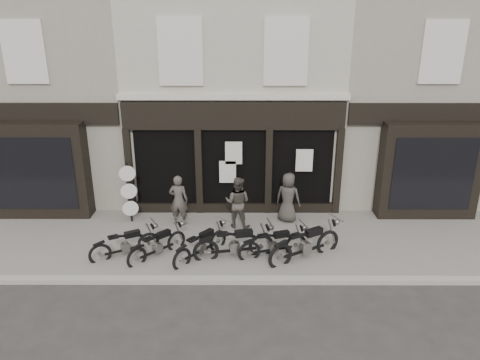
{
  "coord_description": "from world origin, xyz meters",
  "views": [
    {
      "loc": [
        0.24,
        -11.66,
        6.76
      ],
      "look_at": [
        0.21,
        1.6,
        1.77
      ],
      "focal_mm": 35.0,
      "sensor_mm": 36.0,
      "label": 1
    }
  ],
  "objects_px": {
    "advert_sign_post": "(130,196)",
    "man_right": "(288,197)",
    "motorcycle_4": "(274,246)",
    "motorcycle_2": "(201,247)",
    "motorcycle_5": "(306,247)",
    "motorcycle_1": "(158,247)",
    "man_left": "(179,200)",
    "motorcycle_3": "(235,246)",
    "man_centre": "(238,202)",
    "motorcycle_0": "(126,246)"
  },
  "relations": [
    {
      "from": "motorcycle_3",
      "to": "man_centre",
      "type": "height_order",
      "value": "man_centre"
    },
    {
      "from": "motorcycle_1",
      "to": "motorcycle_4",
      "type": "distance_m",
      "value": 3.26
    },
    {
      "from": "motorcycle_5",
      "to": "man_centre",
      "type": "height_order",
      "value": "man_centre"
    },
    {
      "from": "motorcycle_3",
      "to": "motorcycle_4",
      "type": "relative_size",
      "value": 1.15
    },
    {
      "from": "motorcycle_2",
      "to": "motorcycle_3",
      "type": "xyz_separation_m",
      "value": [
        0.95,
        -0.03,
        0.05
      ]
    },
    {
      "from": "motorcycle_3",
      "to": "man_left",
      "type": "relative_size",
      "value": 1.38
    },
    {
      "from": "man_right",
      "to": "motorcycle_1",
      "type": "bearing_deg",
      "value": 53.67
    },
    {
      "from": "motorcycle_2",
      "to": "man_centre",
      "type": "xyz_separation_m",
      "value": [
        1.01,
        1.87,
        0.56
      ]
    },
    {
      "from": "motorcycle_4",
      "to": "motorcycle_2",
      "type": "bearing_deg",
      "value": 164.4
    },
    {
      "from": "motorcycle_2",
      "to": "man_left",
      "type": "xyz_separation_m",
      "value": [
        -0.86,
        2.06,
        0.56
      ]
    },
    {
      "from": "motorcycle_1",
      "to": "man_centre",
      "type": "height_order",
      "value": "man_centre"
    },
    {
      "from": "man_right",
      "to": "motorcycle_2",
      "type": "bearing_deg",
      "value": 64.43
    },
    {
      "from": "motorcycle_4",
      "to": "man_left",
      "type": "distance_m",
      "value": 3.56
    },
    {
      "from": "man_left",
      "to": "advert_sign_post",
      "type": "xyz_separation_m",
      "value": [
        -1.59,
        0.16,
        0.08
      ]
    },
    {
      "from": "motorcycle_2",
      "to": "advert_sign_post",
      "type": "height_order",
      "value": "advert_sign_post"
    },
    {
      "from": "motorcycle_3",
      "to": "man_right",
      "type": "xyz_separation_m",
      "value": [
        1.68,
        2.33,
        0.5
      ]
    },
    {
      "from": "motorcycle_5",
      "to": "man_right",
      "type": "height_order",
      "value": "man_right"
    },
    {
      "from": "motorcycle_4",
      "to": "man_left",
      "type": "bearing_deg",
      "value": 127.95
    },
    {
      "from": "motorcycle_3",
      "to": "man_left",
      "type": "height_order",
      "value": "man_left"
    },
    {
      "from": "man_centre",
      "to": "man_right",
      "type": "relative_size",
      "value": 1.01
    },
    {
      "from": "motorcycle_0",
      "to": "motorcycle_1",
      "type": "bearing_deg",
      "value": -30.77
    },
    {
      "from": "motorcycle_0",
      "to": "man_centre",
      "type": "xyz_separation_m",
      "value": [
        3.14,
        1.8,
        0.57
      ]
    },
    {
      "from": "motorcycle_3",
      "to": "man_right",
      "type": "relative_size",
      "value": 1.39
    },
    {
      "from": "motorcycle_3",
      "to": "man_centre",
      "type": "relative_size",
      "value": 1.37
    },
    {
      "from": "motorcycle_3",
      "to": "advert_sign_post",
      "type": "xyz_separation_m",
      "value": [
        -3.4,
        2.25,
        0.59
      ]
    },
    {
      "from": "motorcycle_1",
      "to": "motorcycle_5",
      "type": "height_order",
      "value": "motorcycle_5"
    },
    {
      "from": "man_left",
      "to": "advert_sign_post",
      "type": "bearing_deg",
      "value": 1.15
    },
    {
      "from": "man_left",
      "to": "motorcycle_1",
      "type": "bearing_deg",
      "value": 86.99
    },
    {
      "from": "motorcycle_0",
      "to": "motorcycle_3",
      "type": "bearing_deg",
      "value": -30.67
    },
    {
      "from": "motorcycle_3",
      "to": "motorcycle_5",
      "type": "bearing_deg",
      "value": -12.54
    },
    {
      "from": "motorcycle_2",
      "to": "man_left",
      "type": "height_order",
      "value": "man_left"
    },
    {
      "from": "motorcycle_2",
      "to": "man_right",
      "type": "xyz_separation_m",
      "value": [
        2.63,
        2.3,
        0.55
      ]
    },
    {
      "from": "motorcycle_2",
      "to": "advert_sign_post",
      "type": "xyz_separation_m",
      "value": [
        -2.45,
        2.22,
        0.64
      ]
    },
    {
      "from": "man_centre",
      "to": "advert_sign_post",
      "type": "height_order",
      "value": "advert_sign_post"
    },
    {
      "from": "motorcycle_5",
      "to": "advert_sign_post",
      "type": "relative_size",
      "value": 1.02
    },
    {
      "from": "motorcycle_5",
      "to": "motorcycle_1",
      "type": "bearing_deg",
      "value": 148.92
    },
    {
      "from": "motorcycle_5",
      "to": "motorcycle_0",
      "type": "bearing_deg",
      "value": 148.85
    },
    {
      "from": "man_centre",
      "to": "man_right",
      "type": "bearing_deg",
      "value": -149.6
    },
    {
      "from": "motorcycle_0",
      "to": "motorcycle_1",
      "type": "distance_m",
      "value": 0.91
    },
    {
      "from": "motorcycle_0",
      "to": "man_left",
      "type": "bearing_deg",
      "value": 28.55
    },
    {
      "from": "advert_sign_post",
      "to": "motorcycle_4",
      "type": "bearing_deg",
      "value": -39.27
    },
    {
      "from": "man_left",
      "to": "motorcycle_2",
      "type": "bearing_deg",
      "value": 119.77
    },
    {
      "from": "motorcycle_5",
      "to": "man_left",
      "type": "relative_size",
      "value": 1.31
    },
    {
      "from": "motorcycle_5",
      "to": "motorcycle_3",
      "type": "bearing_deg",
      "value": 149.18
    },
    {
      "from": "advert_sign_post",
      "to": "man_right",
      "type": "bearing_deg",
      "value": -12.76
    },
    {
      "from": "motorcycle_2",
      "to": "motorcycle_5",
      "type": "relative_size",
      "value": 0.78
    },
    {
      "from": "motorcycle_3",
      "to": "motorcycle_4",
      "type": "height_order",
      "value": "motorcycle_3"
    },
    {
      "from": "motorcycle_2",
      "to": "man_left",
      "type": "relative_size",
      "value": 1.02
    },
    {
      "from": "motorcycle_0",
      "to": "man_left",
      "type": "xyz_separation_m",
      "value": [
        1.27,
        1.99,
        0.56
      ]
    },
    {
      "from": "motorcycle_3",
      "to": "motorcycle_5",
      "type": "relative_size",
      "value": 1.06
    }
  ]
}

